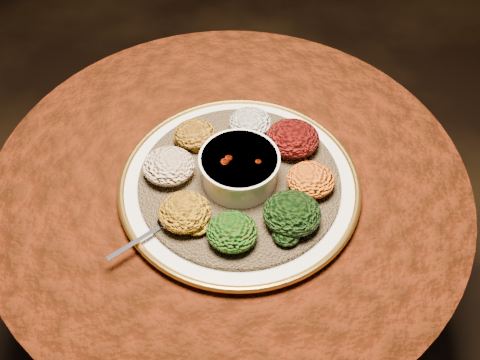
{
  "coord_description": "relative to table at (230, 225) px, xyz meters",
  "views": [
    {
      "loc": [
        0.09,
        -0.68,
        1.56
      ],
      "look_at": [
        0.03,
        -0.03,
        0.76
      ],
      "focal_mm": 40.0,
      "sensor_mm": 36.0,
      "label": 1
    }
  ],
  "objects": [
    {
      "name": "table",
      "position": [
        0.0,
        0.0,
        0.0
      ],
      "size": [
        0.96,
        0.96,
        0.73
      ],
      "color": "black",
      "rests_on": "ground"
    },
    {
      "name": "platter",
      "position": [
        0.02,
        -0.03,
        0.19
      ],
      "size": [
        0.51,
        0.51,
        0.02
      ],
      "rotation": [
        0.0,
        0.0,
        0.14
      ],
      "color": "white",
      "rests_on": "table"
    },
    {
      "name": "injera",
      "position": [
        0.02,
        -0.03,
        0.2
      ],
      "size": [
        0.48,
        0.48,
        0.01
      ],
      "primitive_type": "cylinder",
      "rotation": [
        0.0,
        0.0,
        0.28
      ],
      "color": "brown",
      "rests_on": "platter"
    },
    {
      "name": "stew_bowl",
      "position": [
        0.02,
        -0.03,
        0.24
      ],
      "size": [
        0.15,
        0.15,
        0.06
      ],
      "color": "silver",
      "rests_on": "injera"
    },
    {
      "name": "spoon",
      "position": [
        -0.1,
        -0.15,
        0.21
      ],
      "size": [
        0.11,
        0.1,
        0.01
      ],
      "rotation": [
        0.0,
        0.0,
        -2.38
      ],
      "color": "silver",
      "rests_on": "injera"
    },
    {
      "name": "portion_ayib",
      "position": [
        0.03,
        0.1,
        0.23
      ],
      "size": [
        0.09,
        0.08,
        0.04
      ],
      "primitive_type": "ellipsoid",
      "color": "beige",
      "rests_on": "injera"
    },
    {
      "name": "portion_kitfo",
      "position": [
        0.12,
        0.06,
        0.23
      ],
      "size": [
        0.11,
        0.1,
        0.05
      ],
      "primitive_type": "ellipsoid",
      "color": "black",
      "rests_on": "injera"
    },
    {
      "name": "portion_tikil",
      "position": [
        0.16,
        -0.04,
        0.23
      ],
      "size": [
        0.09,
        0.09,
        0.04
      ],
      "primitive_type": "ellipsoid",
      "color": "#AD790E",
      "rests_on": "injera"
    },
    {
      "name": "portion_gomen",
      "position": [
        0.13,
        -0.12,
        0.23
      ],
      "size": [
        0.1,
        0.1,
        0.05
      ],
      "primitive_type": "ellipsoid",
      "color": "black",
      "rests_on": "injera"
    },
    {
      "name": "portion_mixveg",
      "position": [
        0.02,
        -0.17,
        0.23
      ],
      "size": [
        0.09,
        0.09,
        0.04
      ],
      "primitive_type": "ellipsoid",
      "color": "#952709",
      "rests_on": "injera"
    },
    {
      "name": "portion_kik",
      "position": [
        -0.06,
        -0.13,
        0.23
      ],
      "size": [
        0.1,
        0.09,
        0.05
      ],
      "primitive_type": "ellipsoid",
      "color": "#B78110",
      "rests_on": "injera"
    },
    {
      "name": "portion_timatim",
      "position": [
        -0.11,
        -0.03,
        0.23
      ],
      "size": [
        0.1,
        0.1,
        0.05
      ],
      "primitive_type": "ellipsoid",
      "color": "maroon",
      "rests_on": "injera"
    },
    {
      "name": "portion_shiro",
      "position": [
        -0.07,
        0.06,
        0.23
      ],
      "size": [
        0.08,
        0.08,
        0.04
      ],
      "primitive_type": "ellipsoid",
      "color": "#A36613",
      "rests_on": "injera"
    }
  ]
}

